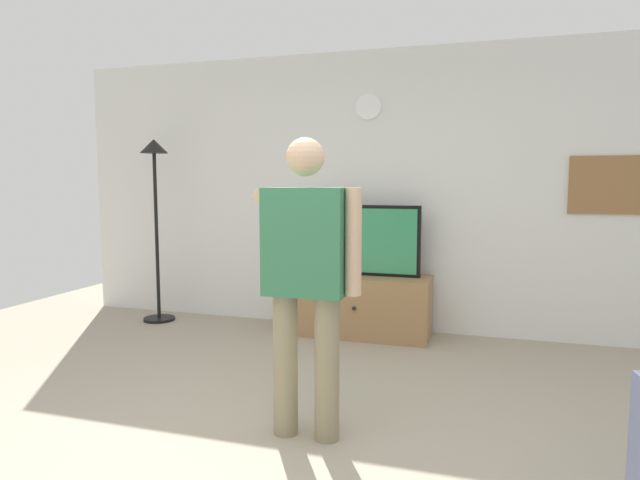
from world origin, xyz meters
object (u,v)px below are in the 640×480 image
Objects in this scene: floor_lamp at (155,192)px; person_standing_nearer_lamp at (306,269)px; framed_picture at (613,185)px; tv_stand at (360,305)px; wall_clock at (369,107)px; television at (362,240)px.

person_standing_nearer_lamp is (2.32, -2.02, -0.38)m from floor_lamp.
framed_picture is 3.13m from person_standing_nearer_lamp.
person_standing_nearer_lamp is (-1.97, -2.40, -0.46)m from framed_picture.
person_standing_nearer_lamp is at bearing -41.11° from floor_lamp.
person_standing_nearer_lamp is at bearing -85.29° from tv_stand.
framed_picture is 0.41× the size of person_standing_nearer_lamp.
tv_stand is 0.69× the size of floor_lamp.
wall_clock reaches higher than person_standing_nearer_lamp.
tv_stand is 1.90m from wall_clock.
framed_picture reaches higher than television.
television is at bearing 90.00° from tv_stand.
television is 0.58× the size of floor_lamp.
tv_stand is 2.21m from person_standing_nearer_lamp.
tv_stand is at bearing -90.00° from wall_clock.
floor_lamp reaches higher than framed_picture.
tv_stand is 1.87× the size of framed_picture.
television is 1.29m from wall_clock.
person_standing_nearer_lamp is (0.17, -2.15, 0.06)m from television.
floor_lamp is (-2.14, -0.13, 0.44)m from television.
floor_lamp reaches higher than television.
wall_clock reaches higher than framed_picture.
wall_clock is at bearing 9.79° from floor_lamp.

